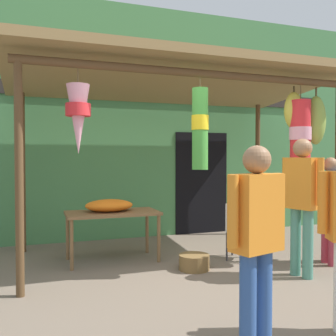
# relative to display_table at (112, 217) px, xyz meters

# --- Properties ---
(ground_plane) EXTENTS (30.00, 30.00, 0.00)m
(ground_plane) POSITION_rel_display_table_xyz_m (0.70, -1.04, -0.64)
(ground_plane) COLOR #756656
(shop_facade) EXTENTS (9.54, 0.29, 4.35)m
(shop_facade) POSITION_rel_display_table_xyz_m (0.70, 1.60, 1.53)
(shop_facade) COLOR #47844C
(shop_facade) RESTS_ON ground_plane
(market_stall_canopy) EXTENTS (4.83, 2.61, 2.86)m
(market_stall_canopy) POSITION_rel_display_table_xyz_m (1.02, -0.20, 1.87)
(market_stall_canopy) COLOR brown
(market_stall_canopy) RESTS_ON ground_plane
(display_table) EXTENTS (1.33, 0.69, 0.72)m
(display_table) POSITION_rel_display_table_xyz_m (0.00, 0.00, 0.00)
(display_table) COLOR brown
(display_table) RESTS_ON ground_plane
(flower_heap_on_table) EXTENTS (0.70, 0.49, 0.18)m
(flower_heap_on_table) POSITION_rel_display_table_xyz_m (-0.03, 0.03, 0.17)
(flower_heap_on_table) COLOR orange
(flower_heap_on_table) RESTS_ON display_table
(folding_chair) EXTENTS (0.56, 0.56, 0.84)m
(folding_chair) POSITION_rel_display_table_xyz_m (1.76, -0.51, -0.14)
(folding_chair) COLOR beige
(folding_chair) RESTS_ON ground_plane
(wicker_basket_by_table) EXTENTS (0.41, 0.41, 0.20)m
(wicker_basket_by_table) POSITION_rel_display_table_xyz_m (0.94, -0.82, -0.54)
(wicker_basket_by_table) COLOR brown
(wicker_basket_by_table) RESTS_ON ground_plane
(vendor_in_orange) EXTENTS (0.32, 0.57, 1.75)m
(vendor_in_orange) POSITION_rel_display_table_xyz_m (2.10, -1.55, 0.39)
(vendor_in_orange) COLOR #4C8E7A
(vendor_in_orange) RESTS_ON ground_plane
(customer_foreground) EXTENTS (0.29, 0.59, 1.51)m
(customer_foreground) POSITION_rel_display_table_xyz_m (2.85, -1.21, 0.24)
(customer_foreground) COLOR #B23347
(customer_foreground) RESTS_ON ground_plane
(passerby_at_right) EXTENTS (0.57, 0.32, 1.61)m
(passerby_at_right) POSITION_rel_display_table_xyz_m (0.51, -3.01, 0.30)
(passerby_at_right) COLOR #2D5193
(passerby_at_right) RESTS_ON ground_plane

